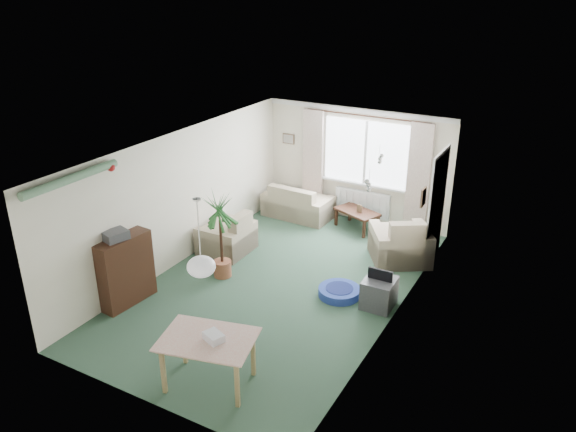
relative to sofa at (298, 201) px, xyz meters
The scene contains 25 objects.
ground 2.98m from the sofa, 68.20° to the right, with size 6.50×6.50×0.00m, color #2C4A38.
window 1.79m from the sofa, 20.27° to the left, with size 1.80×0.03×1.30m, color white.
curtain_rod 2.34m from the sofa, 17.10° to the left, with size 2.60×0.03×0.03m, color black.
curtain_left 0.99m from the sofa, 68.46° to the left, with size 0.45×0.08×2.00m, color beige.
curtain_right 2.64m from the sofa, ahead, with size 0.45×0.08×2.00m, color beige.
radiator 1.37m from the sofa, 18.70° to the left, with size 1.20×0.10×0.55m, color white.
doorway 3.20m from the sofa, 10.11° to the right, with size 0.03×0.95×2.00m, color black.
pendant_lamp 5.33m from the sofa, 75.56° to the right, with size 0.36×0.36×0.36m, color white.
tinsel_garland 5.46m from the sofa, 99.22° to the right, with size 1.60×1.60×0.12m, color #196626.
bauble_cluster_a 3.55m from the sofa, 37.63° to the right, with size 0.20×0.20×0.20m, color silver.
bauble_cluster_b 4.48m from the sofa, 48.48° to the right, with size 0.20×0.20×0.20m, color silver.
wall_picture_back 1.37m from the sofa, 136.17° to the left, with size 0.28×0.03×0.22m, color brown.
wall_picture_right 3.65m from the sofa, 26.71° to the right, with size 0.03×0.24×0.30m, color brown.
sofa is the anchor object (origin of this frame).
armchair_corner 2.73m from the sofa, 19.06° to the right, with size 1.00×0.95×0.90m, color beige.
armchair_left 2.16m from the sofa, 100.65° to the right, with size 0.90×0.85×0.80m, color tan.
coffee_table 1.37m from the sofa, ahead, with size 0.90×0.50×0.40m, color black.
photo_frame 1.43m from the sofa, ahead, with size 0.12×0.02×0.16m, color brown.
bookshelf 4.45m from the sofa, 99.59° to the right, with size 0.31×0.93×1.13m, color black.
hifi_box 4.61m from the sofa, 99.76° to the right, with size 0.28×0.35×0.14m, color #3D3C42.
houseplant 2.99m from the sofa, 88.35° to the right, with size 0.66×0.66×1.54m, color #1B4F25.
dining_table 5.57m from the sofa, 73.72° to the right, with size 1.07×0.71×0.67m, color #A7775A.
gift_box 5.61m from the sofa, 72.81° to the right, with size 0.25×0.18×0.12m, color silver.
tv_cube 3.81m from the sofa, 42.62° to the right, with size 0.47×0.52×0.47m, color #333438.
pet_bed 3.37m from the sofa, 50.52° to the right, with size 0.68×0.68×0.14m, color navy.
Camera 1 is at (4.12, -7.17, 4.80)m, focal length 35.00 mm.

